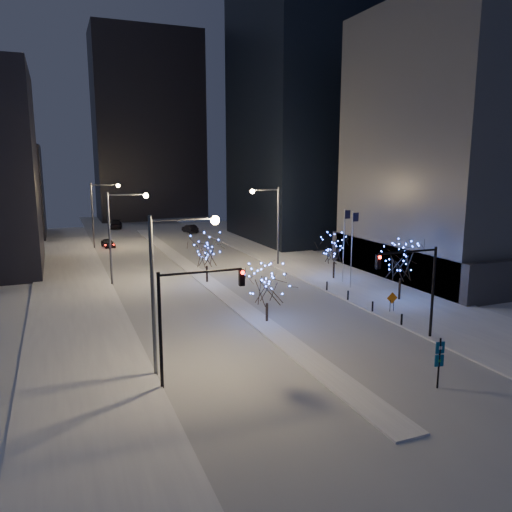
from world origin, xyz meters
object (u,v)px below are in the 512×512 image
street_lamp_east (272,216)px  car_mid (190,229)px  street_lamp_w_mid (119,225)px  holiday_tree_median_far (207,252)px  traffic_signal_east (417,278)px  holiday_tree_plaza_far (334,249)px  construction_sign (392,300)px  street_lamp_w_far (99,206)px  traffic_signal_west (186,308)px  holiday_tree_median_near (267,284)px  street_lamp_w_near (170,272)px  holiday_tree_plaza_near (401,261)px  car_near (108,243)px  wayfinding_sign (439,358)px  car_far (116,225)px

street_lamp_east → car_mid: size_ratio=2.20×
street_lamp_w_mid → holiday_tree_median_far: size_ratio=1.85×
holiday_tree_median_far → traffic_signal_east: bearing=-68.4°
holiday_tree_plaza_far → construction_sign: size_ratio=2.91×
street_lamp_east → traffic_signal_east: size_ratio=1.43×
car_mid → construction_sign: 56.67m
street_lamp_w_far → traffic_signal_west: size_ratio=1.43×
street_lamp_w_far → holiday_tree_median_near: (9.44, -43.02, -3.24)m
traffic_signal_west → car_mid: (16.58, 63.91, -4.01)m
holiday_tree_plaza_far → construction_sign: (-1.87, -13.09, -2.26)m
street_lamp_w_near → street_lamp_w_mid: bearing=90.0°
street_lamp_w_mid → holiday_tree_plaza_near: size_ratio=1.70×
traffic_signal_west → holiday_tree_median_near: bearing=45.2°
car_mid → holiday_tree_plaza_far: (5.48, -43.46, 2.71)m
traffic_signal_east → holiday_tree_median_far: size_ratio=1.29×
street_lamp_east → car_near: 29.30m
holiday_tree_median_near → street_lamp_w_near: bearing=-143.5°
street_lamp_w_near → holiday_tree_median_near: street_lamp_w_near is taller
holiday_tree_plaza_far → wayfinding_sign: bearing=-108.1°
car_near → car_mid: size_ratio=0.86×
traffic_signal_east → wayfinding_sign: size_ratio=2.26×
street_lamp_w_far → holiday_tree_median_near: 44.16m
holiday_tree_median_near → holiday_tree_plaza_near: size_ratio=0.93×
car_far → holiday_tree_median_near: bearing=-77.0°
street_lamp_w_mid → construction_sign: 29.02m
street_lamp_east → holiday_tree_plaza_far: street_lamp_east is taller
street_lamp_east → car_near: (-17.99, 22.40, -5.78)m
street_lamp_w_far → holiday_tree_plaza_far: (22.56, -31.55, -3.04)m
traffic_signal_east → holiday_tree_median_far: 24.85m
holiday_tree_median_near → holiday_tree_median_far: 15.09m
street_lamp_w_near → holiday_tree_median_far: (8.73, 22.06, -3.00)m
street_lamp_w_mid → street_lamp_w_far: 25.00m
traffic_signal_west → holiday_tree_median_near: size_ratio=1.28×
street_lamp_w_mid → car_near: bearing=87.7°
street_lamp_east → wayfinding_sign: street_lamp_east is taller
street_lamp_w_far → car_near: size_ratio=2.55×
street_lamp_w_far → holiday_tree_plaza_far: bearing=-54.4°
street_lamp_w_mid → street_lamp_east: size_ratio=1.00×
car_mid → holiday_tree_median_near: size_ratio=0.83×
street_lamp_w_near → street_lamp_w_far: size_ratio=1.00×
wayfinding_sign → street_lamp_w_mid: bearing=123.3°
car_mid → construction_sign: size_ratio=2.61×
street_lamp_w_mid → traffic_signal_west: street_lamp_w_mid is taller
street_lamp_w_mid → traffic_signal_west: bearing=-88.9°
wayfinding_sign → street_lamp_w_far: bearing=114.0°
street_lamp_w_near → wayfinding_sign: 16.72m
wayfinding_sign → construction_sign: wayfinding_sign is taller
traffic_signal_east → street_lamp_w_mid: bearing=124.5°
car_near → holiday_tree_plaza_near: holiday_tree_plaza_near is taller
traffic_signal_west → car_mid: traffic_signal_west is taller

